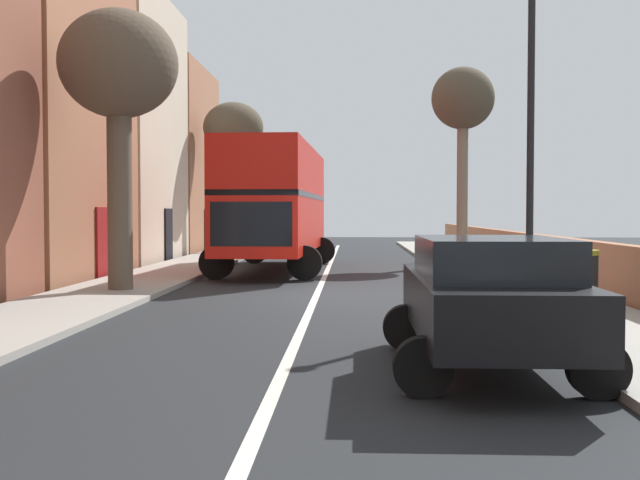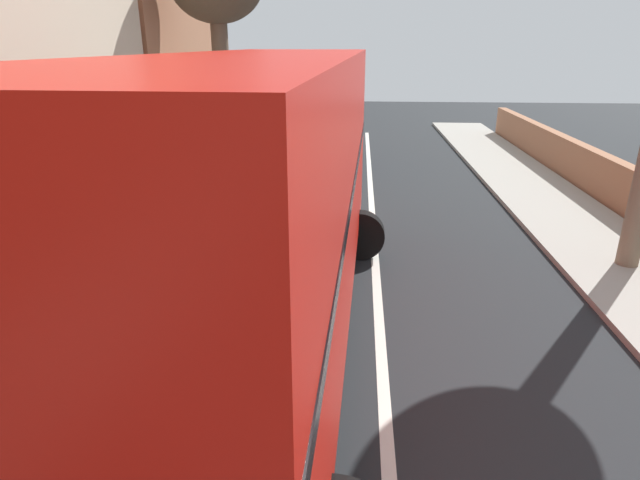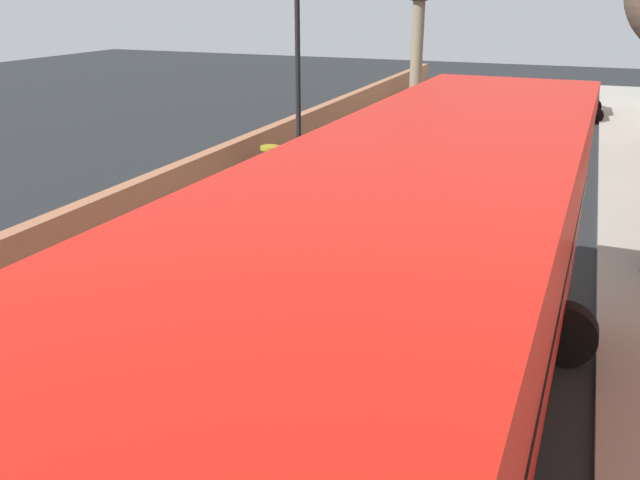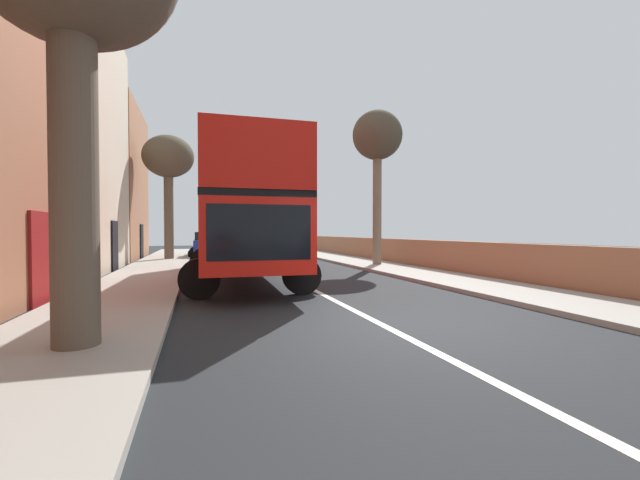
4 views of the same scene
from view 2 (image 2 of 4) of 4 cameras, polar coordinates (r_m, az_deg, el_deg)
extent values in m
cube|color=black|center=(13.21, -23.37, 5.28)|extent=(0.08, 1.10, 2.10)
cube|color=#9E6647|center=(20.94, -19.84, 20.62)|extent=(4.00, 7.68, 9.12)
cube|color=black|center=(20.48, -13.33, 11.37)|extent=(0.08, 1.10, 2.10)
cube|color=red|center=(7.21, -6.43, -0.83)|extent=(2.80, 10.37, 1.70)
cube|color=black|center=(6.93, -6.73, 6.35)|extent=(2.82, 10.27, 0.16)
cube|color=red|center=(6.77, -7.03, 13.16)|extent=(2.80, 10.37, 1.50)
cylinder|color=black|center=(10.71, 4.42, 0.53)|extent=(1.01, 0.33, 1.00)
cylinder|color=black|center=(11.06, -8.96, 1.00)|extent=(1.01, 0.33, 1.00)
cube|color=#1E389E|center=(19.44, -2.07, 10.68)|extent=(1.83, 4.37, 0.64)
cube|color=black|center=(19.14, -2.17, 12.25)|extent=(1.66, 2.41, 0.50)
cylinder|color=black|center=(20.97, -4.11, 10.04)|extent=(0.64, 0.23, 0.64)
cylinder|color=black|center=(20.76, 0.93, 9.99)|extent=(0.64, 0.23, 0.64)
cylinder|color=black|center=(18.36, -5.41, 8.47)|extent=(0.64, 0.23, 0.64)
cylinder|color=black|center=(18.13, 0.31, 8.41)|extent=(0.64, 0.23, 0.64)
cylinder|color=brown|center=(17.37, -10.55, 15.57)|extent=(0.52, 0.52, 5.21)
camera|label=1|loc=(18.90, -179.57, -27.50)|focal=42.89mm
camera|label=3|loc=(12.85, -7.84, 25.71)|focal=36.40mm
camera|label=4|loc=(7.71, -148.82, -37.40)|focal=21.79mm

